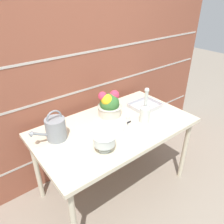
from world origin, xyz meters
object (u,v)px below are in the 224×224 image
object	(u,v)px
watering_can	(55,129)
crystal_pedestal_bowl	(104,140)
glass_decanter	(145,111)
figurine_vase	(127,126)
flower_planter	(109,105)
wire_tray	(145,106)

from	to	relation	value
watering_can	crystal_pedestal_bowl	bearing A→B (deg)	-58.30
crystal_pedestal_bowl	glass_decanter	xyz separation A→B (m)	(0.52, 0.10, 0.01)
crystal_pedestal_bowl	figurine_vase	bearing A→B (deg)	11.69
flower_planter	figurine_vase	xyz separation A→B (m)	(-0.07, -0.33, -0.03)
flower_planter	wire_tray	xyz separation A→B (m)	(0.38, -0.10, -0.10)
glass_decanter	wire_tray	size ratio (longest dim) A/B	1.15
figurine_vase	watering_can	bearing A→B (deg)	149.10
watering_can	crystal_pedestal_bowl	xyz separation A→B (m)	(0.22, -0.35, -0.00)
watering_can	crystal_pedestal_bowl	size ratio (longest dim) A/B	1.76
crystal_pedestal_bowl	figurine_vase	distance (m)	0.28
flower_planter	wire_tray	world-z (taller)	flower_planter
crystal_pedestal_bowl	flower_planter	bearing A→B (deg)	48.26
crystal_pedestal_bowl	flower_planter	world-z (taller)	flower_planter
watering_can	wire_tray	world-z (taller)	watering_can
watering_can	glass_decanter	world-z (taller)	glass_decanter
watering_can	glass_decanter	distance (m)	0.78
crystal_pedestal_bowl	wire_tray	distance (m)	0.78
watering_can	wire_tray	distance (m)	0.95
wire_tray	flower_planter	bearing A→B (deg)	165.48
flower_planter	wire_tray	distance (m)	0.40
flower_planter	watering_can	bearing A→B (deg)	-176.26
flower_planter	glass_decanter	world-z (taller)	glass_decanter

